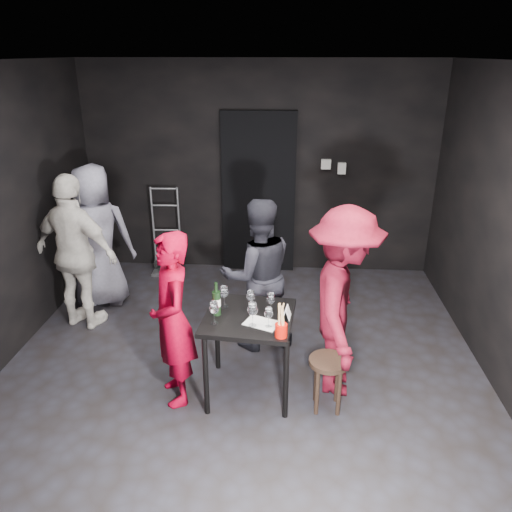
# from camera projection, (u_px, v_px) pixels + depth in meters

# --- Properties ---
(floor) EXTENTS (4.50, 5.00, 0.02)m
(floor) POSITION_uv_depth(u_px,v_px,m) (241.00, 374.00, 4.62)
(floor) COLOR black
(floor) RESTS_ON ground
(ceiling) EXTENTS (4.50, 5.00, 0.02)m
(ceiling) POSITION_uv_depth(u_px,v_px,m) (237.00, 61.00, 3.59)
(ceiling) COLOR silver
(ceiling) RESTS_ON ground
(wall_back) EXTENTS (4.50, 0.04, 2.70)m
(wall_back) POSITION_uv_depth(u_px,v_px,m) (259.00, 170.00, 6.41)
(wall_back) COLOR black
(wall_back) RESTS_ON ground
(wall_front) EXTENTS (4.50, 0.04, 2.70)m
(wall_front) POSITION_uv_depth(u_px,v_px,m) (171.00, 475.00, 1.80)
(wall_front) COLOR black
(wall_front) RESTS_ON ground
(doorway) EXTENTS (0.95, 0.10, 2.10)m
(doorway) POSITION_uv_depth(u_px,v_px,m) (259.00, 194.00, 6.47)
(doorway) COLOR black
(doorway) RESTS_ON ground
(wallbox_upper) EXTENTS (0.12, 0.06, 0.12)m
(wallbox_upper) POSITION_uv_depth(u_px,v_px,m) (326.00, 164.00, 6.27)
(wallbox_upper) COLOR #B7B7B2
(wallbox_upper) RESTS_ON wall_back
(wallbox_lower) EXTENTS (0.10, 0.06, 0.14)m
(wallbox_lower) POSITION_uv_depth(u_px,v_px,m) (342.00, 168.00, 6.28)
(wallbox_lower) COLOR #B7B7B2
(wallbox_lower) RESTS_ON wall_back
(hand_truck) EXTENTS (0.39, 0.33, 1.16)m
(hand_truck) POSITION_uv_depth(u_px,v_px,m) (168.00, 257.00, 6.69)
(hand_truck) COLOR #B2B2B7
(hand_truck) RESTS_ON floor
(tasting_table) EXTENTS (0.72, 0.72, 0.75)m
(tasting_table) POSITION_uv_depth(u_px,v_px,m) (249.00, 326.00, 4.15)
(tasting_table) COLOR black
(tasting_table) RESTS_ON floor
(stool) EXTENTS (0.32, 0.32, 0.47)m
(stool) POSITION_uv_depth(u_px,v_px,m) (328.00, 370.00, 4.05)
(stool) COLOR black
(stool) RESTS_ON floor
(server_red) EXTENTS (0.55, 0.64, 1.49)m
(server_red) POSITION_uv_depth(u_px,v_px,m) (173.00, 320.00, 4.04)
(server_red) COLOR #A9001E
(server_red) RESTS_ON floor
(woman_black) EXTENTS (0.84, 0.62, 1.55)m
(woman_black) POSITION_uv_depth(u_px,v_px,m) (258.00, 274.00, 4.82)
(woman_black) COLOR black
(woman_black) RESTS_ON floor
(man_maroon) EXTENTS (0.64, 1.22, 1.83)m
(man_maroon) POSITION_uv_depth(u_px,v_px,m) (344.00, 294.00, 4.12)
(man_maroon) COLOR maroon
(man_maroon) RESTS_ON floor
(bystander_cream) EXTENTS (1.19, 0.82, 1.85)m
(bystander_cream) POSITION_uv_depth(u_px,v_px,m) (75.00, 245.00, 5.12)
(bystander_cream) COLOR white
(bystander_cream) RESTS_ON floor
(bystander_grey) EXTENTS (0.93, 0.58, 1.81)m
(bystander_grey) POSITION_uv_depth(u_px,v_px,m) (96.00, 230.00, 5.61)
(bystander_grey) COLOR gray
(bystander_grey) RESTS_ON floor
(tasting_mat) EXTENTS (0.32, 0.27, 0.00)m
(tasting_mat) POSITION_uv_depth(u_px,v_px,m) (262.00, 323.00, 3.99)
(tasting_mat) COLOR white
(tasting_mat) RESTS_ON tasting_table
(wine_glass_a) EXTENTS (0.09, 0.09, 0.21)m
(wine_glass_a) POSITION_uv_depth(u_px,v_px,m) (214.00, 312.00, 3.95)
(wine_glass_a) COLOR white
(wine_glass_a) RESTS_ON tasting_table
(wine_glass_b) EXTENTS (0.09, 0.09, 0.21)m
(wine_glass_b) POSITION_uv_depth(u_px,v_px,m) (224.00, 296.00, 4.21)
(wine_glass_b) COLOR white
(wine_glass_b) RESTS_ON tasting_table
(wine_glass_c) EXTENTS (0.10, 0.10, 0.20)m
(wine_glass_c) POSITION_uv_depth(u_px,v_px,m) (251.00, 300.00, 4.15)
(wine_glass_c) COLOR white
(wine_glass_c) RESTS_ON tasting_table
(wine_glass_d) EXTENTS (0.09, 0.09, 0.22)m
(wine_glass_d) POSITION_uv_depth(u_px,v_px,m) (253.00, 313.00, 3.91)
(wine_glass_d) COLOR white
(wine_glass_d) RESTS_ON tasting_table
(wine_glass_e) EXTENTS (0.08, 0.08, 0.19)m
(wine_glass_e) POSITION_uv_depth(u_px,v_px,m) (269.00, 317.00, 3.90)
(wine_glass_e) COLOR white
(wine_glass_e) RESTS_ON tasting_table
(wine_glass_f) EXTENTS (0.09, 0.09, 0.19)m
(wine_glass_f) POSITION_uv_depth(u_px,v_px,m) (271.00, 302.00, 4.12)
(wine_glass_f) COLOR white
(wine_glass_f) RESTS_ON tasting_table
(wine_bottle) EXTENTS (0.07, 0.07, 0.29)m
(wine_bottle) POSITION_uv_depth(u_px,v_px,m) (217.00, 302.00, 4.09)
(wine_bottle) COLOR black
(wine_bottle) RESTS_ON tasting_table
(breadstick_cup) EXTENTS (0.10, 0.10, 0.30)m
(breadstick_cup) POSITION_uv_depth(u_px,v_px,m) (281.00, 321.00, 3.76)
(breadstick_cup) COLOR red
(breadstick_cup) RESTS_ON tasting_table
(reserved_card) EXTENTS (0.09, 0.13, 0.10)m
(reserved_card) POSITION_uv_depth(u_px,v_px,m) (285.00, 312.00, 4.06)
(reserved_card) COLOR white
(reserved_card) RESTS_ON tasting_table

